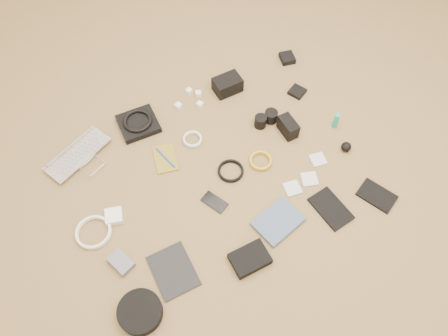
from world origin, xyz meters
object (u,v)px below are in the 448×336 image
dslr_camera (227,85)px  phone (215,202)px  laptop (85,160)px  headphone_case (140,312)px  paperback (290,233)px  tablet (173,271)px

dslr_camera → phone: (-0.38, -0.56, -0.04)m
laptop → headphone_case: (-0.05, -0.79, 0.01)m
headphone_case → paperback: size_ratio=0.87×
tablet → phone: (0.30, 0.20, -0.00)m
phone → laptop: bearing=106.9°
tablet → headphone_case: headphone_case is taller
dslr_camera → paperback: dslr_camera is taller
tablet → laptop: bearing=102.9°
tablet → headphone_case: (-0.19, -0.09, 0.02)m
dslr_camera → headphone_case: (-0.87, -0.85, -0.02)m
dslr_camera → headphone_case: bearing=-134.9°
laptop → dslr_camera: (0.82, 0.06, 0.03)m
laptop → dslr_camera: bearing=-18.3°
tablet → phone: same height
dslr_camera → tablet: size_ratio=0.68×
phone → paperback: size_ratio=0.58×
dslr_camera → tablet: dslr_camera is taller
paperback → dslr_camera: bearing=-22.9°
laptop → paperback: size_ratio=1.62×
paperback → headphone_case: bearing=77.7°
dslr_camera → paperback: size_ratio=0.70×
laptop → tablet: size_ratio=1.56×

